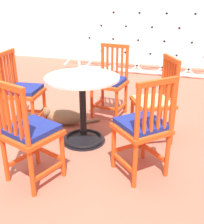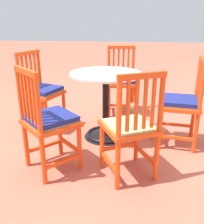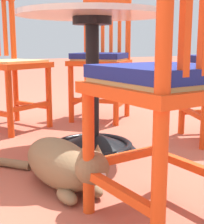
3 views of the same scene
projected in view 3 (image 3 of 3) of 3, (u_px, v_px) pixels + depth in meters
ground_plane at (141, 149)px, 1.89m from camera, size 24.00×24.00×0.00m
cafe_table at (93, 98)px, 1.81m from camera, size 0.76×0.76×0.73m
orange_chair_facing_out at (8, 65)px, 2.29m from camera, size 0.54×0.54×0.91m
orange_chair_at_corner at (169, 85)px, 1.03m from camera, size 0.44×0.44×0.91m
orange_chair_tucked_in at (101, 61)px, 2.58m from camera, size 0.57×0.57×0.91m
tabby_cat at (63, 165)px, 1.35m from camera, size 0.70×0.35×0.23m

